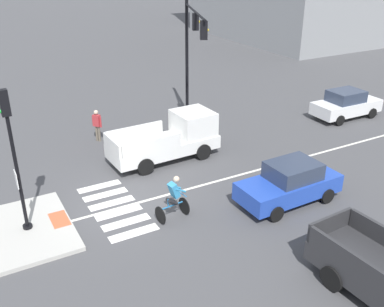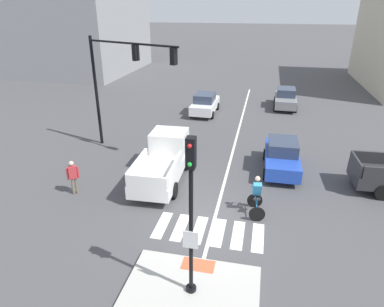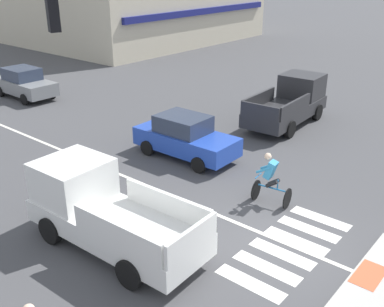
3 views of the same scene
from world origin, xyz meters
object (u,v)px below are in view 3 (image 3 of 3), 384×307
car_grey_eastbound_distant (24,83)px  pickup_truck_charcoal_cross_right (291,102)px  pickup_truck_white_westbound_near (103,210)px  cyclist (271,178)px  car_blue_eastbound_mid (185,137)px

car_grey_eastbound_distant → pickup_truck_charcoal_cross_right: bearing=-67.0°
pickup_truck_white_westbound_near → cyclist: 5.22m
car_grey_eastbound_distant → pickup_truck_charcoal_cross_right: size_ratio=0.79×
car_blue_eastbound_mid → pickup_truck_white_westbound_near: (-5.80, -2.11, 0.17)m
car_blue_eastbound_mid → cyclist: size_ratio=2.46×
car_grey_eastbound_distant → pickup_truck_white_westbound_near: size_ratio=0.80×
cyclist → car_blue_eastbound_mid: bearing=75.7°
car_blue_eastbound_mid → cyclist: 4.57m
car_grey_eastbound_distant → pickup_truck_charcoal_cross_right: pickup_truck_charcoal_cross_right is taller
car_blue_eastbound_mid → pickup_truck_charcoal_cross_right: pickup_truck_charcoal_cross_right is taller
pickup_truck_charcoal_cross_right → cyclist: size_ratio=3.09×
pickup_truck_white_westbound_near → pickup_truck_charcoal_cross_right: size_ratio=1.00×
pickup_truck_white_westbound_near → pickup_truck_charcoal_cross_right: 12.10m
car_grey_eastbound_distant → pickup_truck_white_westbound_near: (-6.38, -14.39, 0.17)m
pickup_truck_white_westbound_near → pickup_truck_charcoal_cross_right: bearing=4.7°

